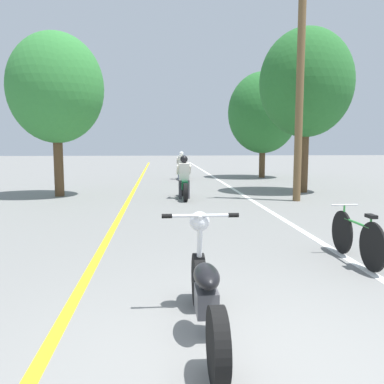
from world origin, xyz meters
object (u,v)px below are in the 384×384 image
motorcycle_foreground (206,291)px  motorcycle_rider_far (181,169)px  roadside_tree_right_near (306,83)px  roadside_tree_right_far (263,113)px  utility_pole (300,79)px  roadside_tree_left (56,88)px  motorcycle_rider_lead (184,182)px  bicycle_parked (356,237)px

motorcycle_foreground → motorcycle_rider_far: (0.70, 17.00, 0.12)m
roadside_tree_right_near → roadside_tree_right_far: size_ratio=1.07×
roadside_tree_right_near → motorcycle_rider_far: size_ratio=2.98×
utility_pole → roadside_tree_left: 8.03m
roadside_tree_right_near → motorcycle_foreground: 12.65m
roadside_tree_right_near → motorcycle_rider_far: (-4.25, 5.92, -3.47)m
roadside_tree_right_near → motorcycle_rider_lead: size_ratio=2.99×
roadside_tree_left → bicycle_parked: bearing=-52.5°
roadside_tree_right_far → motorcycle_rider_far: size_ratio=2.78×
motorcycle_foreground → roadside_tree_right_near: bearing=65.9°
motorcycle_rider_lead → roadside_tree_left: bearing=167.1°
roadside_tree_left → motorcycle_rider_lead: 5.39m
motorcycle_rider_far → bicycle_parked: (1.88, -14.82, -0.15)m
roadside_tree_right_near → bicycle_parked: (-2.37, -8.90, -3.62)m
roadside_tree_right_near → bicycle_parked: size_ratio=3.54×
utility_pole → motorcycle_rider_lead: utility_pole is taller
roadside_tree_right_far → motorcycle_rider_far: 5.33m
motorcycle_rider_far → roadside_tree_right_far: bearing=10.5°
utility_pole → motorcycle_foreground: bearing=-114.0°
roadside_tree_right_far → motorcycle_foreground: size_ratio=2.67×
roadside_tree_right_near → motorcycle_rider_far: roadside_tree_right_near is taller
utility_pole → motorcycle_foreground: 10.23m
roadside_tree_right_far → motorcycle_rider_far: (-4.39, -0.81, -2.91)m
roadside_tree_right_near → motorcycle_rider_lead: bearing=-162.7°
motorcycle_foreground → motorcycle_rider_far: bearing=87.7°
roadside_tree_left → motorcycle_foreground: 11.78m
motorcycle_rider_far → roadside_tree_left: bearing=-125.8°
motorcycle_rider_lead → motorcycle_rider_far: bearing=87.6°
utility_pole → roadside_tree_left: (-7.83, 1.81, -0.13)m
roadside_tree_right_far → utility_pole: bearing=-97.4°
motorcycle_rider_lead → motorcycle_rider_far: size_ratio=1.00×
utility_pole → motorcycle_foreground: size_ratio=3.53×
roadside_tree_right_near → motorcycle_foreground: roadside_tree_right_near is taller
utility_pole → roadside_tree_right_near: 2.48m
roadside_tree_left → roadside_tree_right_far: bearing=38.6°
utility_pole → roadside_tree_right_far: bearing=82.6°
roadside_tree_right_far → roadside_tree_right_near: bearing=-91.2°
motorcycle_foreground → bicycle_parked: size_ratio=1.24×
utility_pole → roadside_tree_left: bearing=167.0°
motorcycle_rider_lead → motorcycle_foreground: bearing=-92.3°
motorcycle_foreground → bicycle_parked: 3.38m
roadside_tree_right_near → utility_pole: bearing=-114.4°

